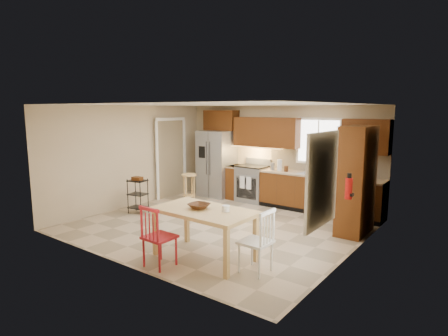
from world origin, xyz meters
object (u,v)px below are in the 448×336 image
dining_table (204,234)px  utility_cart (138,196)px  table_jar (226,210)px  fire_extinguisher (349,188)px  bar_stool (189,189)px  table_bowl (199,209)px  soap_bottle (327,172)px  range_stove (253,184)px  chair_white (256,241)px  pantry (356,180)px  refrigerator (217,164)px  chair_red (160,236)px

dining_table → utility_cart: bearing=159.7°
table_jar → fire_extinguisher: bearing=48.4°
table_jar → bar_stool: bearing=140.9°
table_bowl → soap_bottle: bearing=78.9°
fire_extinguisher → dining_table: size_ratio=0.22×
fire_extinguisher → utility_cart: size_ratio=0.44×
range_stove → chair_white: bearing=-57.0°
range_stove → pantry: pantry is taller
dining_table → bar_stool: 3.57m
range_stove → soap_bottle: bearing=-2.4°
refrigerator → table_bowl: (2.47, -3.65, -0.10)m
utility_cart → range_stove: bearing=49.0°
chair_red → table_jar: bearing=47.4°
soap_bottle → refrigerator: bearing=179.5°
chair_white → table_bowl: (-1.05, -0.05, 0.33)m
refrigerator → chair_white: refrigerator is taller
chair_red → table_jar: 1.10m
fire_extinguisher → dining_table: bearing=-136.4°
range_stove → table_bowl: size_ratio=2.75×
refrigerator → fire_extinguisher: size_ratio=5.06×
range_stove → chair_white: size_ratio=0.95×
soap_bottle → table_bowl: soap_bottle is taller
range_stove → chair_red: 4.49m
chair_red → chair_white: same height
range_stove → utility_cart: bearing=-120.7°
pantry → refrigerator: bearing=167.4°
utility_cart → refrigerator: bearing=71.2°
range_stove → pantry: 3.19m
chair_red → chair_white: size_ratio=1.00×
fire_extinguisher → chair_white: size_ratio=0.37×
refrigerator → table_bowl: 4.41m
fire_extinguisher → chair_white: 1.91m
refrigerator → utility_cart: 2.59m
fire_extinguisher → chair_red: (-2.11, -2.32, -0.62)m
table_jar → utility_cart: table_jar is taller
range_stove → table_bowl: range_stove is taller
fire_extinguisher → table_bowl: 2.52m
soap_bottle → utility_cart: bearing=-145.1°
dining_table → chair_white: 0.95m
table_jar → range_stove: bearing=116.3°
pantry → table_bowl: 3.20m
table_jar → table_bowl: bearing=-167.5°
refrigerator → table_jar: 4.60m
soap_bottle → bar_stool: bearing=-160.2°
pantry → table_jar: 2.89m
table_jar → refrigerator: bearing=129.6°
soap_bottle → bar_stool: size_ratio=0.25×
dining_table → chair_white: size_ratio=1.70×
range_stove → pantry: bearing=-18.3°
bar_stool → table_jar: bearing=-18.5°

